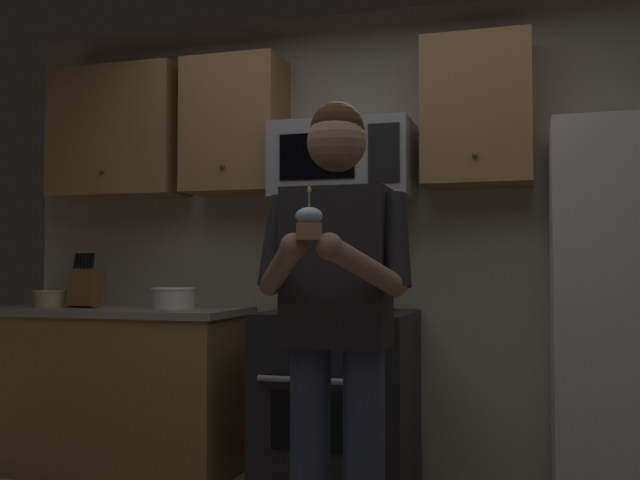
{
  "coord_description": "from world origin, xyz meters",
  "views": [
    {
      "loc": [
        0.81,
        -2.22,
        1.15
      ],
      "look_at": [
        0.06,
        0.31,
        1.25
      ],
      "focal_mm": 40.26,
      "sensor_mm": 36.0,
      "label": 1
    }
  ],
  "objects_px": {
    "knife_block": "(86,287)",
    "cupcake": "(309,223)",
    "microwave": "(343,161)",
    "bowl_large_white": "(173,297)",
    "bowl_small_colored": "(50,298)",
    "person": "(336,310)",
    "oven_range": "(338,401)"
  },
  "relations": [
    {
      "from": "knife_block",
      "to": "bowl_large_white",
      "type": "xyz_separation_m",
      "value": [
        0.52,
        0.06,
        -0.06
      ]
    },
    {
      "from": "microwave",
      "to": "oven_range",
      "type": "bearing_deg",
      "value": -90.02
    },
    {
      "from": "bowl_large_white",
      "to": "bowl_small_colored",
      "type": "distance_m",
      "value": 0.77
    },
    {
      "from": "knife_block",
      "to": "person",
      "type": "relative_size",
      "value": 0.18
    },
    {
      "from": "knife_block",
      "to": "cupcake",
      "type": "bearing_deg",
      "value": -37.73
    },
    {
      "from": "bowl_large_white",
      "to": "person",
      "type": "bearing_deg",
      "value": -41.41
    },
    {
      "from": "cupcake",
      "to": "bowl_small_colored",
      "type": "bearing_deg",
      "value": 145.71
    },
    {
      "from": "cupcake",
      "to": "knife_block",
      "type": "bearing_deg",
      "value": 142.27
    },
    {
      "from": "bowl_large_white",
      "to": "oven_range",
      "type": "bearing_deg",
      "value": -1.63
    },
    {
      "from": "microwave",
      "to": "cupcake",
      "type": "bearing_deg",
      "value": -79.6
    },
    {
      "from": "microwave",
      "to": "bowl_large_white",
      "type": "xyz_separation_m",
      "value": [
        -0.96,
        -0.09,
        -0.74
      ]
    },
    {
      "from": "oven_range",
      "to": "person",
      "type": "xyz_separation_m",
      "value": [
        0.28,
        -1.06,
        0.53
      ]
    },
    {
      "from": "knife_block",
      "to": "bowl_small_colored",
      "type": "xyz_separation_m",
      "value": [
        -0.24,
        0.0,
        -0.07
      ]
    },
    {
      "from": "bowl_large_white",
      "to": "microwave",
      "type": "bearing_deg",
      "value": 5.48
    },
    {
      "from": "oven_range",
      "to": "bowl_small_colored",
      "type": "relative_size",
      "value": 4.57
    },
    {
      "from": "microwave",
      "to": "bowl_large_white",
      "type": "relative_size",
      "value": 2.96
    },
    {
      "from": "bowl_small_colored",
      "to": "knife_block",
      "type": "bearing_deg",
      "value": -0.47
    },
    {
      "from": "oven_range",
      "to": "microwave",
      "type": "distance_m",
      "value": 1.26
    },
    {
      "from": "microwave",
      "to": "bowl_large_white",
      "type": "bearing_deg",
      "value": -174.52
    },
    {
      "from": "bowl_small_colored",
      "to": "person",
      "type": "bearing_deg",
      "value": -27.37
    },
    {
      "from": "oven_range",
      "to": "bowl_small_colored",
      "type": "bearing_deg",
      "value": -179.08
    },
    {
      "from": "microwave",
      "to": "cupcake",
      "type": "relative_size",
      "value": 4.26
    },
    {
      "from": "oven_range",
      "to": "knife_block",
      "type": "bearing_deg",
      "value": -178.85
    },
    {
      "from": "bowl_small_colored",
      "to": "cupcake",
      "type": "relative_size",
      "value": 1.17
    },
    {
      "from": "oven_range",
      "to": "person",
      "type": "bearing_deg",
      "value": -75.37
    },
    {
      "from": "microwave",
      "to": "knife_block",
      "type": "distance_m",
      "value": 1.64
    },
    {
      "from": "oven_range",
      "to": "bowl_large_white",
      "type": "distance_m",
      "value": 1.09
    },
    {
      "from": "bowl_small_colored",
      "to": "person",
      "type": "distance_m",
      "value": 2.25
    },
    {
      "from": "oven_range",
      "to": "bowl_small_colored",
      "type": "distance_m",
      "value": 1.8
    },
    {
      "from": "bowl_large_white",
      "to": "cupcake",
      "type": "height_order",
      "value": "cupcake"
    },
    {
      "from": "microwave",
      "to": "person",
      "type": "height_order",
      "value": "microwave"
    },
    {
      "from": "bowl_small_colored",
      "to": "cupcake",
      "type": "distance_m",
      "value": 2.44
    }
  ]
}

